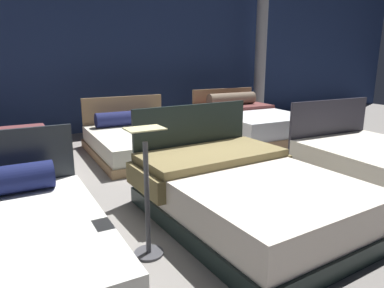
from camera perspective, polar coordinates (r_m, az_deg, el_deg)
The scene contains 7 objects.
ground_plane at distance 4.42m, azimuth 0.49°, elevation -6.77°, with size 18.00×18.00×0.02m, color gray.
showroom_back_wall at distance 7.71m, azimuth -14.16°, elevation 15.04°, with size 18.00×0.06×3.50m, color navy.
bed_1 at distance 3.51m, azimuth 8.47°, elevation -7.87°, with size 1.73×2.21×1.02m.
bed_4 at distance 5.85m, azimuth -8.18°, elevation 0.53°, with size 1.63×2.07×0.84m.
bed_5 at distance 6.88m, azimuth 9.10°, elevation 3.24°, with size 1.63×2.11×0.89m.
price_sign at distance 2.83m, azimuth -7.20°, elevation -10.20°, with size 0.28×0.24×1.04m.
support_pillar at distance 8.91m, azimuth 11.03°, elevation 15.01°, with size 0.27×0.27×3.50m, color #99999E.
Camera 1 is at (-2.04, -3.60, 1.56)m, focal length 33.12 mm.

